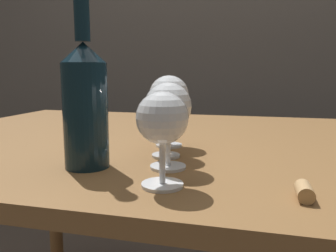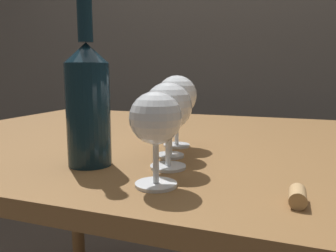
# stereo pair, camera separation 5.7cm
# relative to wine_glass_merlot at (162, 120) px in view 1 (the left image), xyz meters

# --- Properties ---
(back_wall) EXTENTS (5.00, 0.08, 2.60)m
(back_wall) POSITION_rel_wine_glass_merlot_xyz_m (-0.08, 1.63, 0.42)
(back_wall) COLOR #59544F
(back_wall) RESTS_ON ground_plane
(dining_table) EXTENTS (1.38, 0.96, 0.78)m
(dining_table) POSITION_rel_wine_glass_merlot_xyz_m (-0.08, 0.37, -0.19)
(dining_table) COLOR brown
(dining_table) RESTS_ON ground_plane
(wine_glass_merlot) EXTENTS (0.08, 0.08, 0.14)m
(wine_glass_merlot) POSITION_rel_wine_glass_merlot_xyz_m (0.00, 0.00, 0.00)
(wine_glass_merlot) COLOR white
(wine_glass_merlot) RESTS_ON dining_table
(wine_glass_white) EXTENTS (0.08, 0.08, 0.15)m
(wine_glass_white) POSITION_rel_wine_glass_merlot_xyz_m (-0.02, 0.09, 0.01)
(wine_glass_white) COLOR white
(wine_glass_white) RESTS_ON dining_table
(wine_glass_pinot) EXTENTS (0.09, 0.09, 0.14)m
(wine_glass_pinot) POSITION_rel_wine_glass_merlot_xyz_m (-0.04, 0.17, -0.00)
(wine_glass_pinot) COLOR white
(wine_glass_pinot) RESTS_ON dining_table
(wine_glass_chardonnay) EXTENTS (0.09, 0.09, 0.16)m
(wine_glass_chardonnay) POSITION_rel_wine_glass_merlot_xyz_m (-0.06, 0.27, 0.01)
(wine_glass_chardonnay) COLOR white
(wine_glass_chardonnay) RESTS_ON dining_table
(wine_bottle) EXTENTS (0.08, 0.08, 0.31)m
(wine_bottle) POSITION_rel_wine_glass_merlot_xyz_m (-0.16, 0.07, 0.02)
(wine_bottle) COLOR #0F232D
(wine_bottle) RESTS_ON dining_table
(cork) EXTENTS (0.02, 0.04, 0.02)m
(cork) POSITION_rel_wine_glass_merlot_xyz_m (0.20, -0.00, -0.09)
(cork) COLOR tan
(cork) RESTS_ON dining_table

